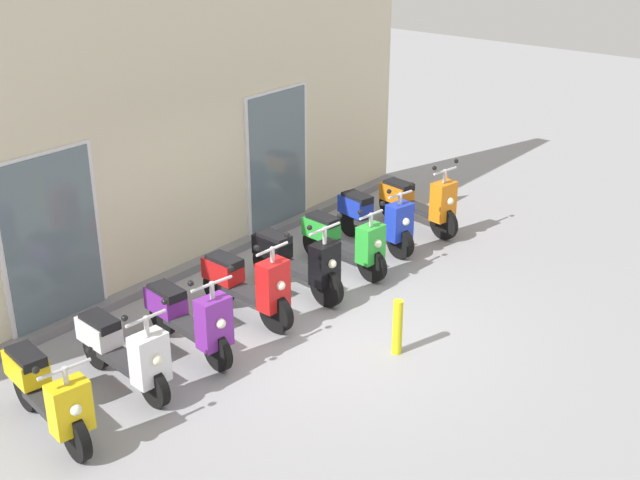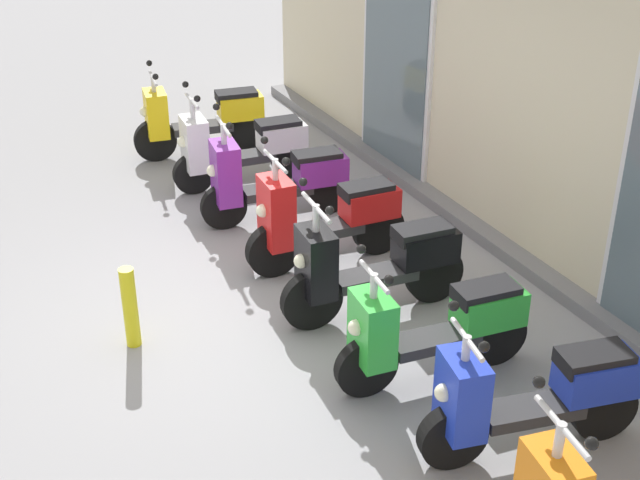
{
  "view_description": "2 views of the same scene",
  "coord_description": "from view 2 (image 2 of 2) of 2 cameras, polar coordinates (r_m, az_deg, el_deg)",
  "views": [
    {
      "loc": [
        -7.19,
        -5.7,
        5.18
      ],
      "look_at": [
        0.54,
        0.55,
        0.88
      ],
      "focal_mm": 46.49,
      "sensor_mm": 36.0,
      "label": 1
    },
    {
      "loc": [
        6.05,
        -2.32,
        4.13
      ],
      "look_at": [
        0.56,
        0.41,
        0.86
      ],
      "focal_mm": 49.81,
      "sensor_mm": 36.0,
      "label": 2
    }
  ],
  "objects": [
    {
      "name": "scooter_green",
      "position": [
        6.66,
        7.34,
        -5.53
      ],
      "size": [
        0.53,
        1.59,
        1.14
      ],
      "color": "black",
      "rests_on": "ground_plane"
    },
    {
      "name": "scooter_black",
      "position": [
        7.38,
        3.43,
        -1.56
      ],
      "size": [
        0.62,
        1.67,
        1.24
      ],
      "color": "black",
      "rests_on": "ground_plane"
    },
    {
      "name": "ground_plane",
      "position": [
        7.68,
        -4.61,
        -4.52
      ],
      "size": [
        40.0,
        40.0,
        0.0
      ],
      "primitive_type": "plane",
      "color": "#939399"
    },
    {
      "name": "scooter_yellow",
      "position": [
        10.66,
        -7.65,
        7.8
      ],
      "size": [
        0.65,
        1.63,
        1.14
      ],
      "color": "black",
      "rests_on": "ground_plane"
    },
    {
      "name": "curb_bollard",
      "position": [
        7.2,
        -12.1,
        -4.26
      ],
      "size": [
        0.12,
        0.12,
        0.7
      ],
      "primitive_type": "cylinder",
      "color": "yellow",
      "rests_on": "ground_plane"
    },
    {
      "name": "storefront_facade",
      "position": [
        8.22,
        13.68,
        12.08
      ],
      "size": [
        10.3,
        0.5,
        4.06
      ],
      "color": "beige",
      "rests_on": "ground_plane"
    },
    {
      "name": "scooter_purple",
      "position": [
        8.96,
        -2.97,
        4.02
      ],
      "size": [
        0.62,
        1.59,
        1.22
      ],
      "color": "black",
      "rests_on": "ground_plane"
    },
    {
      "name": "scooter_white",
      "position": [
        9.79,
        -5.15,
        6.0
      ],
      "size": [
        0.56,
        1.57,
        1.19
      ],
      "color": "black",
      "rests_on": "ground_plane"
    },
    {
      "name": "scooter_blue",
      "position": [
        6.11,
        13.42,
        -9.72
      ],
      "size": [
        0.66,
        1.58,
        1.14
      ],
      "color": "black",
      "rests_on": "ground_plane"
    },
    {
      "name": "scooter_red",
      "position": [
        8.12,
        0.25,
        1.46
      ],
      "size": [
        0.59,
        1.58,
        1.26
      ],
      "color": "black",
      "rests_on": "ground_plane"
    }
  ]
}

